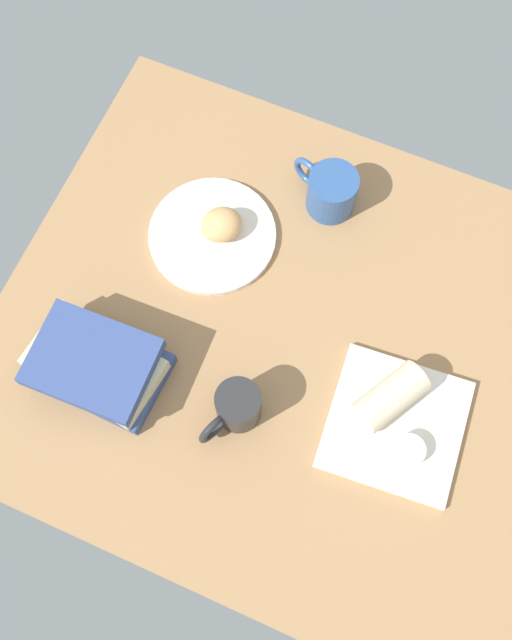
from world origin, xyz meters
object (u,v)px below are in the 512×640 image
square_plate (395,425)px  book_stack (97,365)px  coffee_mug (330,191)px  breakfast_wrap (390,397)px  scone_pastry (221,225)px  round_plate (212,236)px  sauce_cup (408,451)px  second_mug (236,407)px

square_plate → book_stack: 51.82cm
coffee_mug → breakfast_wrap: bearing=125.8°
coffee_mug → book_stack: bearing=62.7°
scone_pastry → book_stack: book_stack is taller
round_plate → book_stack: size_ratio=1.02×
square_plate → breakfast_wrap: (2.66, -3.08, 3.88)cm
sauce_cup → breakfast_wrap: bearing=-49.2°
square_plate → book_stack: bearing=12.8°
scone_pastry → sauce_cup: 51.93cm
square_plate → sauce_cup: sauce_cup is taller
scone_pastry → second_mug: 34.37cm
book_stack → scone_pastry: bearing=-104.3°
round_plate → scone_pastry: bearing=-139.2°
second_mug → round_plate: bearing=-58.5°
scone_pastry → second_mug: size_ratio=0.63×
coffee_mug → second_mug: bearing=90.6°
round_plate → breakfast_wrap: breakfast_wrap is taller
coffee_mug → round_plate: bearing=41.6°
round_plate → scone_pastry: 3.90cm
scone_pastry → square_plate: size_ratio=0.34×
round_plate → scone_pastry: scone_pastry is taller
sauce_cup → coffee_mug: bearing=-53.3°
book_stack → coffee_mug: size_ratio=1.72×
square_plate → breakfast_wrap: breakfast_wrap is taller
square_plate → second_mug: size_ratio=1.86×
scone_pastry → sauce_cup: bearing=150.8°
scone_pastry → sauce_cup: size_ratio=1.42×
scone_pastry → book_stack: 34.01cm
book_stack → coffee_mug: (-24.25, -47.06, -0.10)cm
sauce_cup → scone_pastry: bearing=-29.2°
sauce_cup → book_stack: (53.71, 7.61, 1.63)cm
sauce_cup → breakfast_wrap: breakfast_wrap is taller
round_plate → breakfast_wrap: 44.43cm
square_plate → second_mug: second_mug is taller
round_plate → coffee_mug: (-17.32, -15.38, 3.91)cm
second_mug → scone_pastry: bearing=-61.7°
round_plate → coffee_mug: 23.49cm
book_stack → second_mug: bearing=-173.8°
square_plate → coffee_mug: (26.13, -35.60, 3.81)cm
scone_pastry → breakfast_wrap: (-39.33, 18.41, 0.59)cm
coffee_mug → second_mug: (-0.45, 44.36, 0.14)cm
square_plate → sauce_cup: bearing=130.8°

